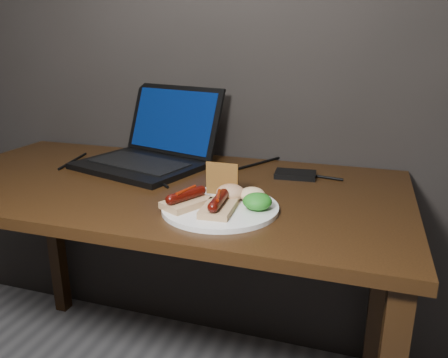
% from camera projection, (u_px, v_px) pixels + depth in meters
% --- Properties ---
extents(desk, '(1.40, 0.70, 0.75)m').
position_uv_depth(desk, '(159.00, 211.00, 1.29)').
color(desk, '#371F0D').
rests_on(desk, ground).
extents(laptop, '(0.46, 0.45, 0.25)m').
position_uv_depth(laptop, '(151.00, 149.00, 1.44)').
color(laptop, black).
rests_on(laptop, desk).
extents(hard_drive, '(0.13, 0.09, 0.02)m').
position_uv_depth(hard_drive, '(295.00, 175.00, 1.31)').
color(hard_drive, black).
rests_on(hard_drive, desk).
extents(desk_cables, '(0.91, 0.43, 0.01)m').
position_uv_depth(desk_cables, '(194.00, 168.00, 1.39)').
color(desk_cables, black).
rests_on(desk_cables, desk).
extents(plate, '(0.36, 0.36, 0.01)m').
position_uv_depth(plate, '(220.00, 208.00, 1.06)').
color(plate, white).
rests_on(plate, desk).
extents(bread_sausage_left, '(0.12, 0.13, 0.04)m').
position_uv_depth(bread_sausage_left, '(186.00, 199.00, 1.05)').
color(bread_sausage_left, '#D5B37D').
rests_on(bread_sausage_left, plate).
extents(bread_sausage_center, '(0.08, 0.12, 0.04)m').
position_uv_depth(bread_sausage_center, '(218.00, 205.00, 1.01)').
color(bread_sausage_center, '#D5B37D').
rests_on(bread_sausage_center, plate).
extents(crispbread, '(0.09, 0.01, 0.08)m').
position_uv_depth(crispbread, '(222.00, 179.00, 1.12)').
color(crispbread, olive).
rests_on(crispbread, plate).
extents(salad_greens, '(0.07, 0.07, 0.04)m').
position_uv_depth(salad_greens, '(257.00, 201.00, 1.03)').
color(salad_greens, '#196313').
rests_on(salad_greens, plate).
extents(salsa_mound, '(0.07, 0.07, 0.04)m').
position_uv_depth(salsa_mound, '(230.00, 192.00, 1.09)').
color(salsa_mound, maroon).
rests_on(salsa_mound, plate).
extents(coleslaw_mound, '(0.06, 0.06, 0.04)m').
position_uv_depth(coleslaw_mound, '(252.00, 195.00, 1.08)').
color(coleslaw_mound, beige).
rests_on(coleslaw_mound, plate).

